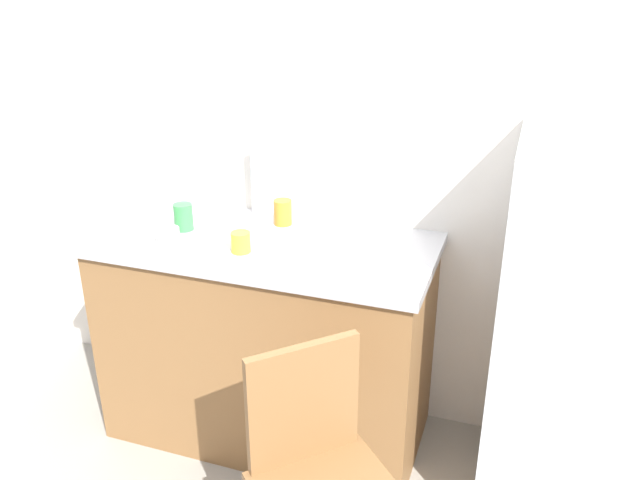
{
  "coord_description": "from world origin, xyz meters",
  "views": [
    {
      "loc": [
        0.85,
        -1.45,
        1.88
      ],
      "look_at": [
        0.15,
        0.6,
        0.96
      ],
      "focal_mm": 35.65,
      "sensor_mm": 36.0,
      "label": 1
    }
  ],
  "objects_px": {
    "dish_tray": "(361,260)",
    "cup_white": "(169,237)",
    "refrigerator": "(574,338)",
    "chair": "(322,479)",
    "cup_orange": "(283,212)",
    "cup_yellow": "(241,242)",
    "cup_green": "(183,217)"
  },
  "relations": [
    {
      "from": "dish_tray",
      "to": "cup_white",
      "type": "height_order",
      "value": "cup_white"
    },
    {
      "from": "cup_yellow",
      "to": "refrigerator",
      "type": "bearing_deg",
      "value": 6.58
    },
    {
      "from": "cup_orange",
      "to": "cup_yellow",
      "type": "distance_m",
      "value": 0.32
    },
    {
      "from": "chair",
      "to": "cup_orange",
      "type": "height_order",
      "value": "cup_orange"
    },
    {
      "from": "chair",
      "to": "cup_orange",
      "type": "relative_size",
      "value": 8.49
    },
    {
      "from": "dish_tray",
      "to": "refrigerator",
      "type": "bearing_deg",
      "value": 8.82
    },
    {
      "from": "cup_orange",
      "to": "cup_white",
      "type": "xyz_separation_m",
      "value": [
        -0.32,
        -0.35,
        -0.02
      ]
    },
    {
      "from": "dish_tray",
      "to": "cup_green",
      "type": "distance_m",
      "value": 0.78
    },
    {
      "from": "chair",
      "to": "cup_yellow",
      "type": "distance_m",
      "value": 0.91
    },
    {
      "from": "cup_yellow",
      "to": "cup_orange",
      "type": "bearing_deg",
      "value": 82.14
    },
    {
      "from": "dish_tray",
      "to": "cup_yellow",
      "type": "xyz_separation_m",
      "value": [
        -0.46,
        -0.02,
        0.01
      ]
    },
    {
      "from": "chair",
      "to": "dish_tray",
      "type": "distance_m",
      "value": 0.75
    },
    {
      "from": "chair",
      "to": "dish_tray",
      "type": "height_order",
      "value": "dish_tray"
    },
    {
      "from": "refrigerator",
      "to": "cup_green",
      "type": "bearing_deg",
      "value": -179.55
    },
    {
      "from": "chair",
      "to": "cup_green",
      "type": "bearing_deg",
      "value": 94.41
    },
    {
      "from": "dish_tray",
      "to": "cup_yellow",
      "type": "relative_size",
      "value": 3.57
    },
    {
      "from": "chair",
      "to": "cup_orange",
      "type": "distance_m",
      "value": 1.12
    },
    {
      "from": "cup_orange",
      "to": "cup_white",
      "type": "distance_m",
      "value": 0.48
    },
    {
      "from": "refrigerator",
      "to": "cup_white",
      "type": "relative_size",
      "value": 16.85
    },
    {
      "from": "cup_orange",
      "to": "cup_green",
      "type": "xyz_separation_m",
      "value": [
        -0.36,
        -0.18,
        0.0
      ]
    },
    {
      "from": "dish_tray",
      "to": "cup_orange",
      "type": "bearing_deg",
      "value": 145.27
    },
    {
      "from": "dish_tray",
      "to": "cup_white",
      "type": "relative_size",
      "value": 3.38
    },
    {
      "from": "dish_tray",
      "to": "cup_orange",
      "type": "distance_m",
      "value": 0.51
    },
    {
      "from": "chair",
      "to": "cup_white",
      "type": "relative_size",
      "value": 10.75
    },
    {
      "from": "cup_green",
      "to": "cup_white",
      "type": "xyz_separation_m",
      "value": [
        0.03,
        -0.17,
        -0.02
      ]
    },
    {
      "from": "chair",
      "to": "dish_tray",
      "type": "xyz_separation_m",
      "value": [
        -0.06,
        0.61,
        0.44
      ]
    },
    {
      "from": "dish_tray",
      "to": "cup_orange",
      "type": "height_order",
      "value": "cup_orange"
    },
    {
      "from": "dish_tray",
      "to": "cup_orange",
      "type": "relative_size",
      "value": 2.67
    },
    {
      "from": "cup_yellow",
      "to": "cup_white",
      "type": "height_order",
      "value": "cup_yellow"
    },
    {
      "from": "refrigerator",
      "to": "dish_tray",
      "type": "bearing_deg",
      "value": -171.18
    },
    {
      "from": "refrigerator",
      "to": "chair",
      "type": "xyz_separation_m",
      "value": [
        -0.69,
        -0.73,
        -0.2
      ]
    },
    {
      "from": "refrigerator",
      "to": "cup_yellow",
      "type": "height_order",
      "value": "refrigerator"
    }
  ]
}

